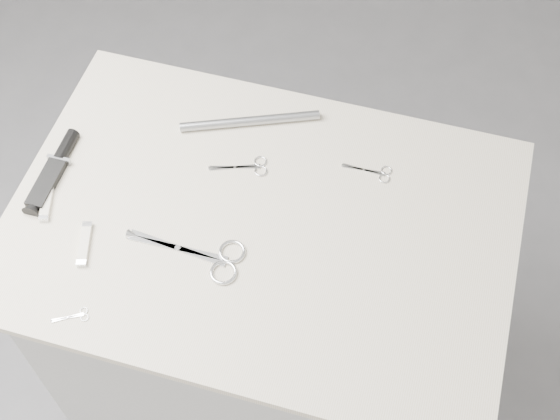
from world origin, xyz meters
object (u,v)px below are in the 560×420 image
(pocket_knife_a, at_px, (85,244))
(pocket_knife_b, at_px, (46,204))
(embroidery_scissors_a, at_px, (249,167))
(plinth, at_px, (265,325))
(embroidery_scissors_b, at_px, (375,172))
(sheathed_knife, at_px, (56,166))
(large_shears, at_px, (210,257))
(metal_rail, at_px, (250,121))
(tiny_scissors, at_px, (75,316))

(pocket_knife_a, relative_size, pocket_knife_b, 1.21)
(embroidery_scissors_a, bearing_deg, plinth, -82.11)
(embroidery_scissors_b, distance_m, sheathed_knife, 0.66)
(plinth, distance_m, sheathed_knife, 0.65)
(large_shears, bearing_deg, metal_rail, 96.23)
(embroidery_scissors_a, height_order, tiny_scissors, same)
(pocket_knife_a, distance_m, metal_rail, 0.44)
(metal_rail, bearing_deg, embroidery_scissors_a, -73.49)
(embroidery_scissors_b, relative_size, tiny_scissors, 1.57)
(plinth, bearing_deg, embroidery_scissors_b, 43.42)
(large_shears, bearing_deg, pocket_knife_a, -168.32)
(tiny_scissors, height_order, pocket_knife_a, pocket_knife_a)
(embroidery_scissors_a, bearing_deg, metal_rail, 87.73)
(sheathed_knife, bearing_deg, embroidery_scissors_b, -75.53)
(pocket_knife_b, bearing_deg, metal_rail, -63.44)
(tiny_scissors, distance_m, metal_rail, 0.55)
(embroidery_scissors_b, xyz_separation_m, sheathed_knife, (-0.64, -0.17, 0.01))
(pocket_knife_a, bearing_deg, plinth, -81.28)
(large_shears, height_order, tiny_scissors, large_shears)
(large_shears, distance_m, metal_rail, 0.34)
(embroidery_scissors_a, xyz_separation_m, embroidery_scissors_b, (0.25, 0.06, -0.00))
(large_shears, relative_size, sheathed_knife, 1.17)
(plinth, relative_size, large_shears, 3.88)
(embroidery_scissors_a, relative_size, tiny_scissors, 1.85)
(embroidery_scissors_b, relative_size, pocket_knife_b, 1.25)
(sheathed_knife, bearing_deg, large_shears, -107.61)
(embroidery_scissors_b, relative_size, metal_rail, 0.34)
(pocket_knife_a, bearing_deg, embroidery_scissors_a, -59.20)
(embroidery_scissors_a, distance_m, pocket_knife_b, 0.42)
(large_shears, relative_size, pocket_knife_b, 2.83)
(plinth, relative_size, sheathed_knife, 4.55)
(metal_rail, bearing_deg, sheathed_knife, -147.30)
(embroidery_scissors_b, height_order, metal_rail, metal_rail)
(large_shears, height_order, sheathed_knife, sheathed_knife)
(plinth, bearing_deg, pocket_knife_b, -169.35)
(embroidery_scissors_b, bearing_deg, embroidery_scissors_a, -167.88)
(embroidery_scissors_b, bearing_deg, tiny_scissors, -134.98)
(large_shears, distance_m, embroidery_scissors_a, 0.23)
(pocket_knife_b, bearing_deg, plinth, -96.50)
(embroidery_scissors_b, bearing_deg, sheathed_knife, -165.68)
(plinth, height_order, metal_rail, metal_rail)
(embroidery_scissors_b, xyz_separation_m, tiny_scissors, (-0.46, -0.47, -0.00))
(embroidery_scissors_a, xyz_separation_m, pocket_knife_a, (-0.25, -0.27, 0.00))
(plinth, distance_m, embroidery_scissors_a, 0.49)
(plinth, xyz_separation_m, pocket_knife_a, (-0.31, -0.15, 0.48))
(pocket_knife_b, bearing_deg, pocket_knife_a, -137.53)
(metal_rail, bearing_deg, pocket_knife_b, -136.28)
(pocket_knife_a, relative_size, metal_rail, 0.33)
(large_shears, xyz_separation_m, embroidery_scissors_a, (0.01, 0.23, -0.00))
(sheathed_knife, bearing_deg, pocket_knife_b, -167.33)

